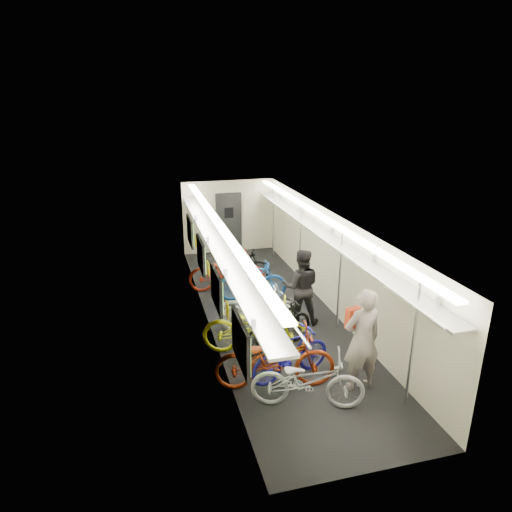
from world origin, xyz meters
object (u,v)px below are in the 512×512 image
passenger_near (362,340)px  backpack (353,318)px  bicycle_0 (308,380)px  passenger_mid (301,287)px  bicycle_1 (291,354)px

passenger_near → backpack: bearing=-70.1°
bicycle_0 → passenger_mid: size_ratio=1.07×
passenger_near → passenger_mid: (-0.16, 2.63, -0.07)m
bicycle_1 → backpack: size_ratio=4.36×
bicycle_1 → passenger_near: passenger_near is taller
bicycle_0 → passenger_near: size_ratio=0.99×
passenger_near → bicycle_0: bearing=11.2°
passenger_mid → backpack: passenger_mid is taller
passenger_near → passenger_mid: 2.64m
bicycle_1 → bicycle_0: bearing=164.4°
bicycle_1 → passenger_near: bearing=-133.8°
passenger_near → passenger_mid: size_ratio=1.08×
backpack → bicycle_1: bearing=147.9°
bicycle_0 → bicycle_1: size_ratio=1.14×
bicycle_0 → passenger_mid: bearing=1.6°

